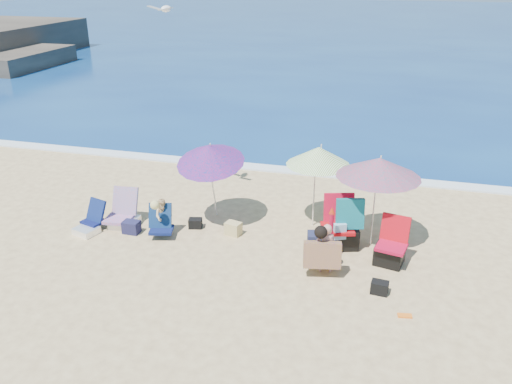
% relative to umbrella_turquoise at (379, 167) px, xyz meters
% --- Properties ---
extents(ground, '(120.00, 120.00, 0.00)m').
position_rel_umbrella_turquoise_xyz_m(ground, '(-2.01, -1.51, -1.66)').
color(ground, '#D8BC84').
rests_on(ground, ground).
extents(sea, '(120.00, 80.00, 0.12)m').
position_rel_umbrella_turquoise_xyz_m(sea, '(-2.01, 43.49, -1.71)').
color(sea, navy).
rests_on(sea, ground).
extents(foam, '(120.00, 0.50, 0.04)m').
position_rel_umbrella_turquoise_xyz_m(foam, '(-2.01, 3.59, -1.64)').
color(foam, white).
rests_on(foam, ground).
extents(umbrella_turquoise, '(1.85, 1.85, 1.89)m').
position_rel_umbrella_turquoise_xyz_m(umbrella_turquoise, '(0.00, 0.00, 0.00)').
color(umbrella_turquoise, white).
rests_on(umbrella_turquoise, ground).
extents(umbrella_striped, '(1.71, 1.71, 1.81)m').
position_rel_umbrella_turquoise_xyz_m(umbrella_striped, '(-1.26, 0.58, -0.08)').
color(umbrella_striped, white).
rests_on(umbrella_striped, ground).
extents(umbrella_blue, '(1.51, 1.57, 1.98)m').
position_rel_umbrella_turquoise_xyz_m(umbrella_blue, '(-3.45, -0.00, -0.04)').
color(umbrella_blue, silver).
rests_on(umbrella_blue, ground).
extents(furled_umbrella, '(0.14, 0.14, 1.13)m').
position_rel_umbrella_turquoise_xyz_m(furled_umbrella, '(-0.75, -0.92, -1.04)').
color(furled_umbrella, '#B10C2A').
rests_on(furled_umbrella, ground).
extents(chair_navy, '(0.59, 0.80, 0.63)m').
position_rel_umbrella_turquoise_xyz_m(chair_navy, '(-5.85, -1.00, -1.49)').
color(chair_navy, '#0C1346').
rests_on(chair_navy, ground).
extents(chair_rainbow, '(0.69, 0.79, 0.79)m').
position_rel_umbrella_turquoise_xyz_m(chair_rainbow, '(-5.29, -0.57, -1.45)').
color(chair_rainbow, '#F05854').
rests_on(chair_rainbow, ground).
extents(camp_chair_left, '(0.63, 0.68, 0.93)m').
position_rel_umbrella_turquoise_xyz_m(camp_chair_left, '(0.37, -0.71, -1.38)').
color(camp_chair_left, '#B00C2F').
rests_on(camp_chair_left, ground).
extents(camp_chair_right, '(0.88, 0.84, 1.12)m').
position_rel_umbrella_turquoise_xyz_m(camp_chair_right, '(-0.58, -0.31, -1.25)').
color(camp_chair_right, '#B00C11').
rests_on(camp_chair_right, ground).
extents(person_center, '(0.71, 0.70, 0.99)m').
position_rel_umbrella_turquoise_xyz_m(person_center, '(-0.80, -1.39, -1.18)').
color(person_center, tan).
rests_on(person_center, ground).
extents(person_left, '(0.62, 0.64, 0.87)m').
position_rel_umbrella_turquoise_xyz_m(person_left, '(-4.29, -0.72, -1.26)').
color(person_left, tan).
rests_on(person_left, ground).
extents(bag_navy_a, '(0.35, 0.25, 0.27)m').
position_rel_umbrella_turquoise_xyz_m(bag_navy_a, '(-4.96, -0.85, -1.53)').
color(bag_navy_a, '#1C1C3E').
rests_on(bag_navy_a, ground).
extents(bag_black_a, '(0.32, 0.26, 0.21)m').
position_rel_umbrella_turquoise_xyz_m(bag_black_a, '(-3.74, -0.28, -1.56)').
color(bag_black_a, black).
rests_on(bag_black_a, ground).
extents(bag_tan, '(0.37, 0.30, 0.28)m').
position_rel_umbrella_turquoise_xyz_m(bag_tan, '(-2.85, -0.37, -1.52)').
color(bag_tan, tan).
rests_on(bag_tan, ground).
extents(bag_navy_b, '(0.49, 0.40, 0.32)m').
position_rel_umbrella_turquoise_xyz_m(bag_navy_b, '(-1.03, -0.47, -1.50)').
color(bag_navy_b, '#1B213D').
rests_on(bag_navy_b, ground).
extents(bag_black_b, '(0.31, 0.23, 0.23)m').
position_rel_umbrella_turquoise_xyz_m(bag_black_b, '(0.24, -1.78, -1.55)').
color(bag_black_b, black).
rests_on(bag_black_b, ground).
extents(orange_item, '(0.24, 0.14, 0.03)m').
position_rel_umbrella_turquoise_xyz_m(orange_item, '(0.67, -2.35, -1.64)').
color(orange_item, orange).
rests_on(orange_item, ground).
extents(seagull, '(0.70, 0.55, 0.13)m').
position_rel_umbrella_turquoise_xyz_m(seagull, '(-4.62, 0.84, 2.75)').
color(seagull, white).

